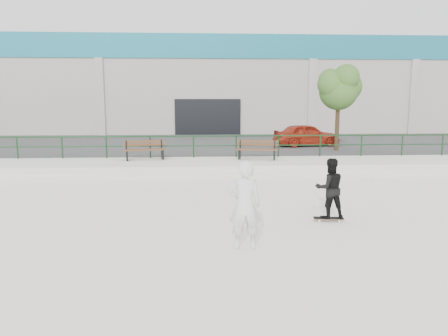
{
  "coord_description": "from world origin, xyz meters",
  "views": [
    {
      "loc": [
        -0.83,
        -9.47,
        3.21
      ],
      "look_at": [
        -0.12,
        2.0,
        1.39
      ],
      "focal_mm": 35.0,
      "sensor_mm": 36.0,
      "label": 1
    }
  ],
  "objects": [
    {
      "name": "bench_left",
      "position": [
        -3.19,
        10.2,
        0.93
      ],
      "size": [
        1.97,
        0.93,
        0.87
      ],
      "rotation": [
        0.0,
        0.0,
        0.21
      ],
      "color": "brown",
      "rests_on": "ledge"
    },
    {
      "name": "skateboard",
      "position": [
        2.64,
        1.57,
        0.07
      ],
      "size": [
        0.8,
        0.29,
        0.09
      ],
      "rotation": [
        0.0,
        0.0,
        -0.12
      ],
      "color": "black",
      "rests_on": "ground"
    },
    {
      "name": "bench_right",
      "position": [
        1.88,
        10.03,
        0.93
      ],
      "size": [
        1.96,
        0.93,
        0.87
      ],
      "rotation": [
        0.0,
        0.0,
        -0.21
      ],
      "color": "brown",
      "rests_on": "ledge"
    },
    {
      "name": "tree",
      "position": [
        6.59,
        13.19,
        3.84
      ],
      "size": [
        2.51,
        2.23,
        4.46
      ],
      "color": "#433521",
      "rests_on": "parking_strip"
    },
    {
      "name": "standing_skater",
      "position": [
        2.64,
        1.57,
        0.89
      ],
      "size": [
        0.79,
        0.63,
        1.59
      ],
      "primitive_type": "imported",
      "rotation": [
        0.0,
        0.0,
        3.18
      ],
      "color": "black",
      "rests_on": "skateboard"
    },
    {
      "name": "railing",
      "position": [
        -0.0,
        10.8,
        1.24
      ],
      "size": [
        28.0,
        0.06,
        1.03
      ],
      "color": "#153C1C",
      "rests_on": "ledge"
    },
    {
      "name": "red_car",
      "position": [
        5.52,
        15.48,
        1.15
      ],
      "size": [
        3.99,
        2.11,
        1.29
      ],
      "primitive_type": "imported",
      "rotation": [
        0.0,
        0.0,
        1.73
      ],
      "color": "#A42614",
      "rests_on": "parking_strip"
    },
    {
      "name": "seated_skater",
      "position": [
        0.17,
        -0.45,
        0.97
      ],
      "size": [
        0.71,
        0.47,
        1.93
      ],
      "primitive_type": "imported",
      "rotation": [
        0.0,
        0.0,
        3.15
      ],
      "color": "silver",
      "rests_on": "ground"
    },
    {
      "name": "parking_strip",
      "position": [
        0.0,
        18.0,
        0.25
      ],
      "size": [
        60.0,
        14.0,
        0.5
      ],
      "primitive_type": "cube",
      "color": "#323232",
      "rests_on": "ground"
    },
    {
      "name": "ledge",
      "position": [
        0.0,
        9.5,
        0.25
      ],
      "size": [
        30.0,
        3.0,
        0.5
      ],
      "primitive_type": "cube",
      "color": "#B8B7A8",
      "rests_on": "ground"
    },
    {
      "name": "commercial_building",
      "position": [
        -0.0,
        31.99,
        4.58
      ],
      "size": [
        44.2,
        16.33,
        8.0
      ],
      "color": "#BAB4A7",
      "rests_on": "ground"
    },
    {
      "name": "ground",
      "position": [
        0.0,
        0.0,
        0.0
      ],
      "size": [
        120.0,
        120.0,
        0.0
      ],
      "primitive_type": "plane",
      "color": "silver",
      "rests_on": "ground"
    }
  ]
}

